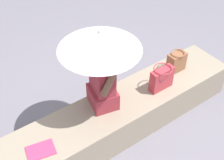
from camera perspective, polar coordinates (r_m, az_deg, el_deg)
The scene contains 7 objects.
ground_plane at distance 3.94m, azimuth 1.56°, elevation -8.77°, with size 14.00×14.00×0.00m, color slate.
stone_bench at distance 3.76m, azimuth 1.63°, elevation -6.53°, with size 3.13×0.62×0.46m, color gray.
person_seated at distance 3.32m, azimuth -1.83°, elevation 0.36°, with size 0.35×0.50×0.90m.
parasol at distance 3.00m, azimuth -2.36°, elevation 7.28°, with size 0.85×0.85×1.01m.
handbag_black at distance 4.04m, azimuth 11.88°, elevation 3.36°, with size 0.24×0.18×0.28m.
tote_bag_canvas at distance 3.72m, azimuth 9.20°, elevation 0.31°, with size 0.30×0.22×0.30m.
magazine at distance 3.23m, azimuth -13.09°, elevation -12.60°, with size 0.28×0.20×0.01m, color #D83866.
Camera 1 is at (1.56, 1.99, 3.02)m, focal length 49.25 mm.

